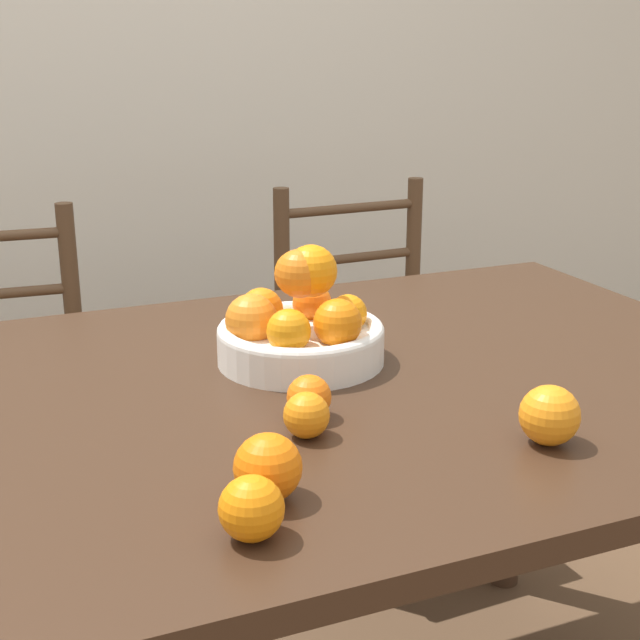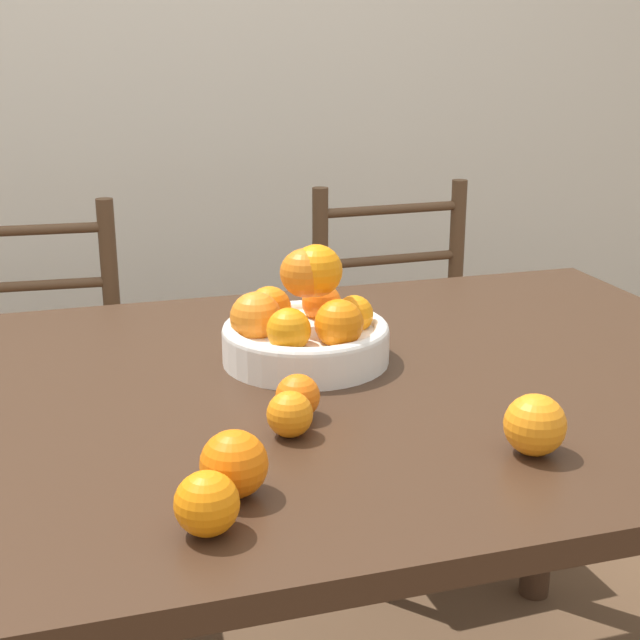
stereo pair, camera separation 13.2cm
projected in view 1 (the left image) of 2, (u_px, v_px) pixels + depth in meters
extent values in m
cube|color=silver|center=(68.00, 23.00, 2.44)|extent=(8.00, 0.06, 2.60)
cube|color=#382316|center=(238.00, 405.00, 1.29)|extent=(1.73, 0.99, 0.03)
cylinder|color=#382316|center=(513.00, 442.00, 2.06)|extent=(0.07, 0.07, 0.74)
cylinder|color=white|center=(301.00, 346.00, 1.41)|extent=(0.26, 0.26, 0.05)
torus|color=white|center=(301.00, 330.00, 1.40)|extent=(0.26, 0.26, 0.02)
sphere|color=orange|center=(348.00, 313.00, 1.41)|extent=(0.06, 0.06, 0.06)
sphere|color=orange|center=(312.00, 303.00, 1.46)|extent=(0.07, 0.07, 0.07)
sphere|color=orange|center=(261.00, 310.00, 1.43)|extent=(0.07, 0.07, 0.07)
sphere|color=orange|center=(251.00, 320.00, 1.37)|extent=(0.08, 0.08, 0.08)
sphere|color=orange|center=(289.00, 331.00, 1.32)|extent=(0.07, 0.07, 0.07)
sphere|color=orange|center=(338.00, 323.00, 1.34)|extent=(0.07, 0.07, 0.07)
sphere|color=orange|center=(311.00, 271.00, 1.37)|extent=(0.08, 0.08, 0.08)
sphere|color=orange|center=(298.00, 273.00, 1.38)|extent=(0.07, 0.07, 0.07)
sphere|color=orange|center=(300.00, 273.00, 1.37)|extent=(0.08, 0.08, 0.08)
sphere|color=orange|center=(251.00, 508.00, 0.91)|extent=(0.07, 0.07, 0.07)
sphere|color=orange|center=(268.00, 467.00, 0.98)|extent=(0.08, 0.08, 0.08)
sphere|color=orange|center=(550.00, 415.00, 1.12)|extent=(0.08, 0.08, 0.08)
sphere|color=orange|center=(309.00, 397.00, 1.20)|extent=(0.06, 0.06, 0.06)
sphere|color=orange|center=(306.00, 415.00, 1.14)|extent=(0.06, 0.06, 0.06)
cylinder|color=#513823|center=(102.00, 559.00, 1.86)|extent=(0.04, 0.04, 0.45)
cylinder|color=#513823|center=(80.00, 394.00, 2.12)|extent=(0.04, 0.04, 0.91)
cylinder|color=#513823|center=(343.00, 506.00, 2.07)|extent=(0.04, 0.04, 0.45)
cylinder|color=#513823|center=(480.00, 474.00, 2.22)|extent=(0.04, 0.04, 0.45)
cylinder|color=#513823|center=(283.00, 363.00, 2.31)|extent=(0.04, 0.04, 0.91)
cylinder|color=#513823|center=(410.00, 343.00, 2.46)|extent=(0.04, 0.04, 0.91)
cube|color=#513823|center=(381.00, 372.00, 2.23)|extent=(0.43, 0.41, 0.04)
cylinder|color=#513823|center=(349.00, 306.00, 2.35)|extent=(0.38, 0.04, 0.02)
cylinder|color=#513823|center=(350.00, 258.00, 2.31)|extent=(0.38, 0.04, 0.02)
cylinder|color=#513823|center=(350.00, 208.00, 2.27)|extent=(0.38, 0.04, 0.02)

